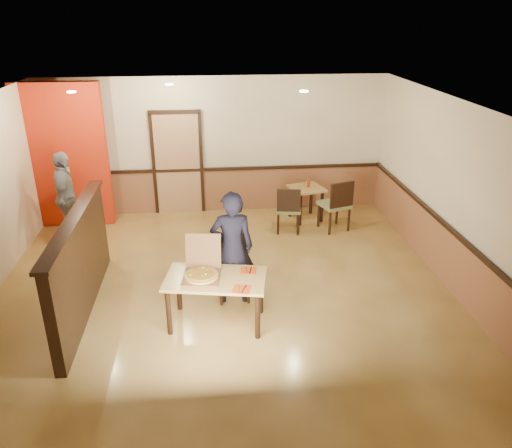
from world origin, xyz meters
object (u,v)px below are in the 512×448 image
(diner_chair, at_px, (233,263))
(passerby, at_px, (66,197))
(main_table, at_px, (216,284))
(side_chair_right, at_px, (337,203))
(pizza_box, at_px, (202,273))
(condiment, at_px, (308,183))
(side_chair_left, at_px, (288,208))
(diner, at_px, (232,248))
(side_table, at_px, (306,195))

(diner_chair, distance_m, passerby, 3.71)
(main_table, xyz_separation_m, diner_chair, (0.27, 0.72, -0.08))
(diner_chair, distance_m, side_chair_right, 3.05)
(pizza_box, bearing_deg, condiment, 65.93)
(side_chair_left, relative_size, diner, 0.54)
(diner_chair, distance_m, condiment, 3.31)
(main_table, bearing_deg, diner, 76.12)
(diner, distance_m, pizza_box, 0.69)
(side_chair_left, relative_size, condiment, 5.98)
(passerby, bearing_deg, pizza_box, -146.84)
(side_chair_left, xyz_separation_m, condiment, (0.50, 0.64, 0.26))
(side_chair_left, relative_size, side_table, 1.19)
(side_chair_left, xyz_separation_m, side_table, (0.46, 0.62, 0.01))
(condiment, bearing_deg, diner_chair, -120.82)
(diner_chair, xyz_separation_m, side_chair_left, (1.19, 2.19, -0.02))
(condiment, bearing_deg, passerby, -173.08)
(side_chair_right, relative_size, diner, 0.61)
(diner, height_order, condiment, diner)
(side_table, bearing_deg, pizza_box, -120.91)
(main_table, bearing_deg, condiment, 71.33)
(main_table, relative_size, side_chair_right, 1.39)
(passerby, height_order, condiment, passerby)
(diner_chair, height_order, side_table, diner_chair)
(diner, height_order, pizza_box, diner)
(passerby, xyz_separation_m, condiment, (4.60, 0.56, -0.08))
(passerby, bearing_deg, side_table, -89.88)
(side_chair_left, bearing_deg, pizza_box, 69.56)
(diner_chair, relative_size, side_table, 1.23)
(pizza_box, xyz_separation_m, condiment, (2.14, 3.52, -0.02))
(side_chair_right, distance_m, pizza_box, 3.86)
(main_table, xyz_separation_m, side_chair_left, (1.45, 2.91, -0.10))
(side_chair_right, relative_size, condiment, 6.68)
(diner_chair, height_order, condiment, diner_chair)
(side_table, xyz_separation_m, condiment, (0.04, 0.03, 0.25))
(side_chair_right, xyz_separation_m, passerby, (-5.03, 0.09, 0.28))
(diner_chair, xyz_separation_m, condiment, (1.69, 2.84, 0.24))
(side_table, bearing_deg, condiment, 31.31)
(side_chair_right, bearing_deg, diner_chair, 27.77)
(side_chair_left, xyz_separation_m, passerby, (-4.09, 0.09, 0.33))
(diner, bearing_deg, pizza_box, 49.35)
(main_table, xyz_separation_m, pizza_box, (-0.18, 0.03, 0.17))
(main_table, distance_m, side_chair_right, 3.76)
(diner, bearing_deg, side_table, -120.94)
(side_chair_left, distance_m, side_chair_right, 0.94)
(main_table, relative_size, side_table, 1.85)
(main_table, height_order, diner_chair, diner_chair)
(main_table, distance_m, side_table, 4.02)
(side_chair_left, bearing_deg, side_chair_right, -171.19)
(side_table, bearing_deg, passerby, -173.33)
(main_table, distance_m, diner, 0.67)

